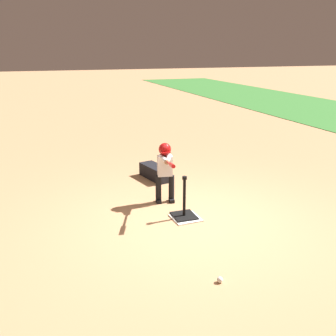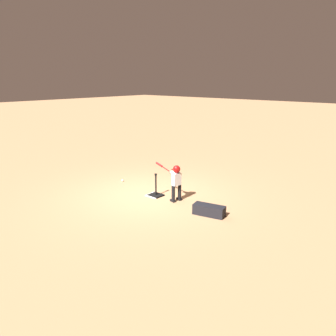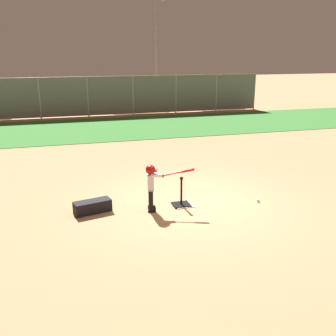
{
  "view_description": "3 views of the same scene",
  "coord_description": "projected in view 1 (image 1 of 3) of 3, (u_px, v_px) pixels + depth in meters",
  "views": [
    {
      "loc": [
        5.27,
        -2.34,
        2.69
      ],
      "look_at": [
        -0.57,
        -0.28,
        0.78
      ],
      "focal_mm": 42.0,
      "sensor_mm": 36.0,
      "label": 1
    },
    {
      "loc": [
        -6.81,
        6.87,
        3.53
      ],
      "look_at": [
        -0.51,
        -0.39,
        0.88
      ],
      "focal_mm": 35.0,
      "sensor_mm": 36.0,
      "label": 2
    },
    {
      "loc": [
        -2.95,
        -8.44,
        3.59
      ],
      "look_at": [
        -0.52,
        0.15,
        0.89
      ],
      "focal_mm": 42.0,
      "sensor_mm": 36.0,
      "label": 3
    }
  ],
  "objects": [
    {
      "name": "ground_plane",
      "position": [
        196.0,
        223.0,
        6.28
      ],
      "size": [
        90.0,
        90.0,
        0.0
      ],
      "primitive_type": "plane",
      "color": "#AD7F56"
    },
    {
      "name": "home_plate",
      "position": [
        186.0,
        218.0,
        6.44
      ],
      "size": [
        0.46,
        0.46,
        0.02
      ],
      "primitive_type": "cube",
      "rotation": [
        0.0,
        0.0,
        0.05
      ],
      "color": "white",
      "rests_on": "ground_plane"
    },
    {
      "name": "batting_tee",
      "position": [
        184.0,
        211.0,
        6.45
      ],
      "size": [
        0.41,
        0.37,
        0.71
      ],
      "color": "black",
      "rests_on": "ground_plane"
    },
    {
      "name": "batter_child",
      "position": [
        165.0,
        166.0,
        6.91
      ],
      "size": [
        1.1,
        0.41,
        1.09
      ],
      "color": "black",
      "rests_on": "ground_plane"
    },
    {
      "name": "baseball",
      "position": [
        220.0,
        280.0,
        4.68
      ],
      "size": [
        0.07,
        0.07,
        0.07
      ],
      "primitive_type": "sphere",
      "color": "white",
      "rests_on": "ground_plane"
    },
    {
      "name": "equipment_bag",
      "position": [
        155.0,
        172.0,
        8.37
      ],
      "size": [
        0.89,
        0.5,
        0.28
      ],
      "primitive_type": "cube",
      "rotation": [
        0.0,
        0.0,
        0.23
      ],
      "color": "black",
      "rests_on": "ground_plane"
    }
  ]
}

